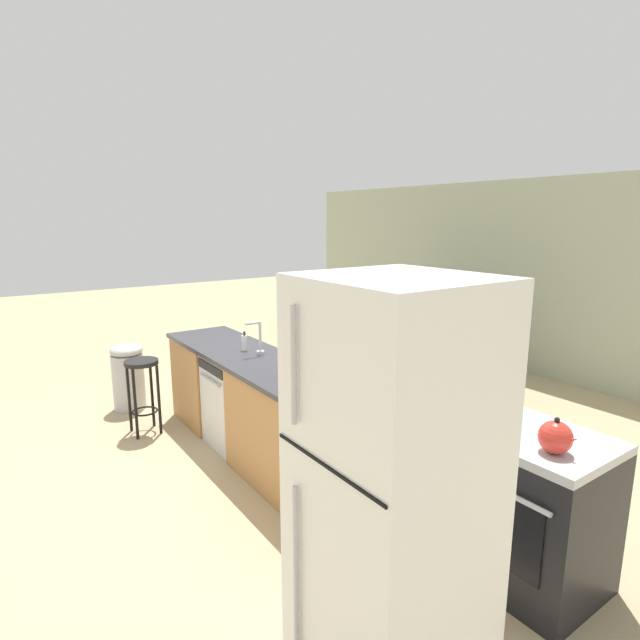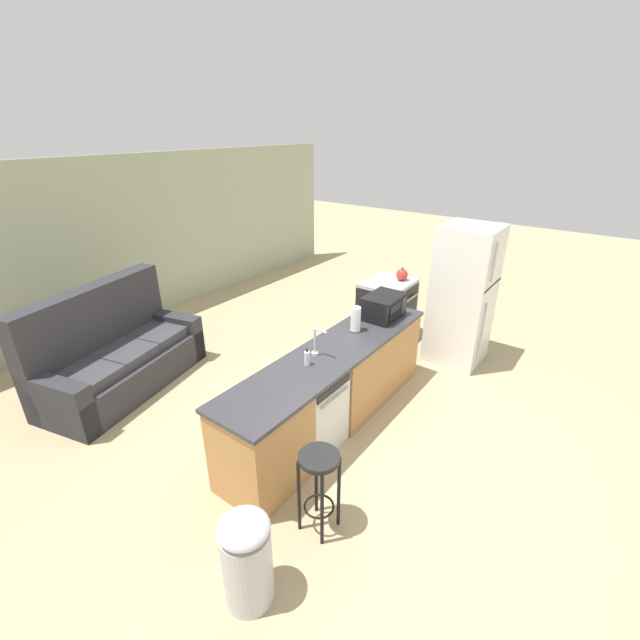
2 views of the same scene
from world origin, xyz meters
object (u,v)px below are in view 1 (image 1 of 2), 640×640
(kettle, at_px, (556,437))
(trash_bin, at_px, (128,376))
(bar_stool, at_px, (143,381))
(dishwasher, at_px, (242,400))
(paper_towel_roll, at_px, (301,358))
(refrigerator, at_px, (392,491))
(couch, at_px, (400,349))
(microwave, at_px, (333,375))
(stove_range, at_px, (531,508))
(soap_bottle, at_px, (245,343))

(kettle, distance_m, trash_bin, 4.44)
(bar_stool, bearing_deg, dishwasher, 42.09)
(bar_stool, bearing_deg, paper_towel_roll, 24.03)
(paper_towel_roll, bearing_deg, bar_stool, -155.97)
(refrigerator, bearing_deg, dishwasher, 168.07)
(trash_bin, bearing_deg, couch, 73.83)
(microwave, distance_m, trash_bin, 3.07)
(kettle, bearing_deg, trash_bin, -165.99)
(dishwasher, xyz_separation_m, bar_stool, (-0.76, -0.69, 0.11))
(dishwasher, height_order, couch, couch)
(stove_range, relative_size, microwave, 1.80)
(kettle, relative_size, bar_stool, 0.28)
(paper_towel_roll, bearing_deg, stove_range, 16.09)
(soap_bottle, bearing_deg, dishwasher, -120.74)
(dishwasher, bearing_deg, kettle, 8.68)
(paper_towel_roll, bearing_deg, dishwasher, -175.96)
(couch, bearing_deg, paper_towel_roll, -59.30)
(paper_towel_roll, xyz_separation_m, soap_bottle, (-0.90, -0.03, -0.07))
(dishwasher, bearing_deg, stove_range, 11.91)
(stove_range, distance_m, couch, 3.76)
(stove_range, xyz_separation_m, kettle, (0.17, -0.13, 0.53))
(dishwasher, relative_size, refrigerator, 0.45)
(stove_range, xyz_separation_m, bar_stool, (-3.36, -1.23, 0.08))
(kettle, height_order, bar_stool, kettle)
(dishwasher, height_order, microwave, microwave)
(kettle, relative_size, couch, 0.09)
(paper_towel_roll, bearing_deg, trash_bin, -163.74)
(microwave, height_order, bar_stool, microwave)
(microwave, bearing_deg, bar_stool, -162.64)
(dishwasher, xyz_separation_m, couch, (-0.57, 2.58, -0.03))
(stove_range, bearing_deg, kettle, -36.68)
(soap_bottle, height_order, kettle, kettle)
(microwave, xyz_separation_m, bar_stool, (-2.19, -0.68, -0.50))
(kettle, xyz_separation_m, couch, (-3.34, 2.16, -0.59))
(microwave, xyz_separation_m, soap_bottle, (-1.41, 0.04, -0.07))
(dishwasher, bearing_deg, couch, 102.41)
(dishwasher, height_order, refrigerator, refrigerator)
(refrigerator, distance_m, kettle, 0.99)
(dishwasher, relative_size, bar_stool, 1.14)
(refrigerator, distance_m, bar_stool, 3.38)
(soap_bottle, relative_size, trash_bin, 0.24)
(stove_range, height_order, couch, couch)
(soap_bottle, distance_m, kettle, 2.77)
(paper_towel_roll, distance_m, soap_bottle, 0.91)
(microwave, distance_m, couch, 3.33)
(soap_bottle, distance_m, trash_bin, 1.77)
(soap_bottle, bearing_deg, couch, 103.06)
(dishwasher, bearing_deg, refrigerator, -11.93)
(microwave, distance_m, kettle, 1.41)
(trash_bin, bearing_deg, soap_bottle, 24.04)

